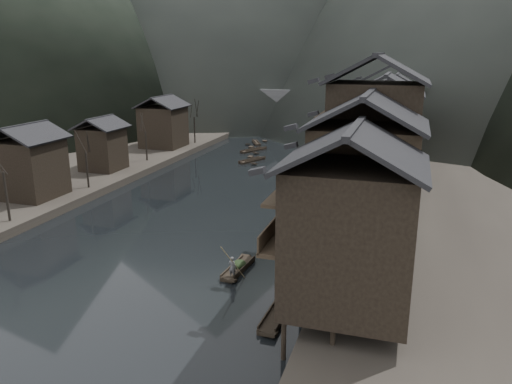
% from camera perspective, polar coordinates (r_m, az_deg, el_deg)
% --- Properties ---
extents(water, '(300.00, 300.00, 0.00)m').
position_cam_1_polar(water, '(43.47, -11.89, -7.53)').
color(water, black).
rests_on(water, ground).
extents(left_bank, '(40.00, 200.00, 1.20)m').
position_cam_1_polar(left_bank, '(94.17, -18.87, 5.00)').
color(left_bank, '#2D2823').
rests_on(left_bank, ground).
extents(stilt_houses, '(9.00, 67.60, 17.02)m').
position_cam_1_polar(stilt_houses, '(53.94, 14.27, 6.83)').
color(stilt_houses, black).
rests_on(stilt_houses, ground).
extents(left_houses, '(8.10, 53.20, 8.73)m').
position_cam_1_polar(left_houses, '(69.06, -19.05, 5.56)').
color(left_houses, black).
rests_on(left_houses, left_bank).
extents(bare_trees, '(3.88, 60.74, 7.76)m').
position_cam_1_polar(bare_trees, '(61.43, -20.23, 4.93)').
color(bare_trees, black).
rests_on(bare_trees, left_bank).
extents(moored_sampans, '(2.93, 72.99, 0.47)m').
position_cam_1_polar(moored_sampans, '(64.32, 9.35, 0.52)').
color(moored_sampans, black).
rests_on(moored_sampans, water).
extents(midriver_boats, '(7.16, 20.53, 0.45)m').
position_cam_1_polar(midriver_boats, '(87.02, -0.23, 4.76)').
color(midriver_boats, black).
rests_on(midriver_boats, water).
extents(stone_bridge, '(40.00, 6.00, 9.00)m').
position_cam_1_polar(stone_bridge, '(109.10, 6.74, 9.53)').
color(stone_bridge, '#4C4C4F').
rests_on(stone_bridge, ground).
extents(hero_sampan, '(1.44, 5.14, 0.44)m').
position_cam_1_polar(hero_sampan, '(40.47, -2.04, -8.68)').
color(hero_sampan, black).
rests_on(hero_sampan, water).
extents(cargo_heap, '(1.12, 1.47, 0.67)m').
position_cam_1_polar(cargo_heap, '(40.44, -1.96, -7.81)').
color(cargo_heap, black).
rests_on(cargo_heap, hero_sampan).
extents(boatman, '(0.70, 0.53, 1.73)m').
position_cam_1_polar(boatman, '(38.45, -2.74, -8.26)').
color(boatman, '#525254').
rests_on(boatman, hero_sampan).
extents(bamboo_pole, '(1.60, 1.83, 3.45)m').
position_cam_1_polar(bamboo_pole, '(37.40, -2.50, -4.67)').
color(bamboo_pole, '#8C7A51').
rests_on(bamboo_pole, boatman).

